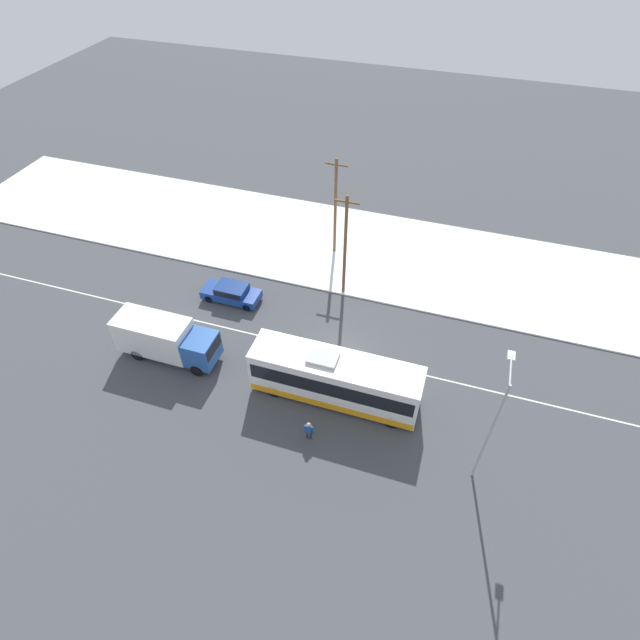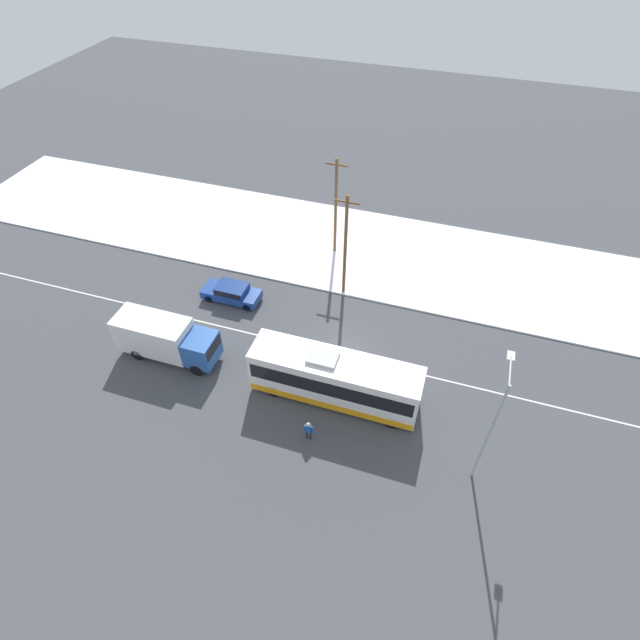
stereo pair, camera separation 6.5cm
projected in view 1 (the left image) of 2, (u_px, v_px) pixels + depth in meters
name	position (u px, v px, depth m)	size (l,w,h in m)	color
ground_plane	(342.00, 355.00, 34.67)	(120.00, 120.00, 0.00)	#424449
snow_lot	(381.00, 254.00, 42.90)	(80.00, 12.16, 0.12)	white
lane_marking_center	(342.00, 355.00, 34.67)	(60.00, 0.12, 0.00)	silver
city_bus	(335.00, 379.00, 30.95)	(10.65, 2.57, 3.61)	white
box_truck	(165.00, 338.00, 33.55)	(7.00, 2.30, 3.04)	silver
sedan_car	(231.00, 292.00, 38.27)	(4.47, 1.80, 1.39)	navy
pedestrian_at_stop	(309.00, 429.00, 29.27)	(0.56, 0.25, 1.56)	#23232D
streetlamp	(494.00, 417.00, 24.98)	(0.36, 2.39, 8.17)	#9EA3A8
utility_pole_roadside	(345.00, 246.00, 36.28)	(1.80, 0.24, 8.63)	brown
utility_pole_snowlot	(335.00, 206.00, 40.11)	(1.80, 0.24, 8.59)	brown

